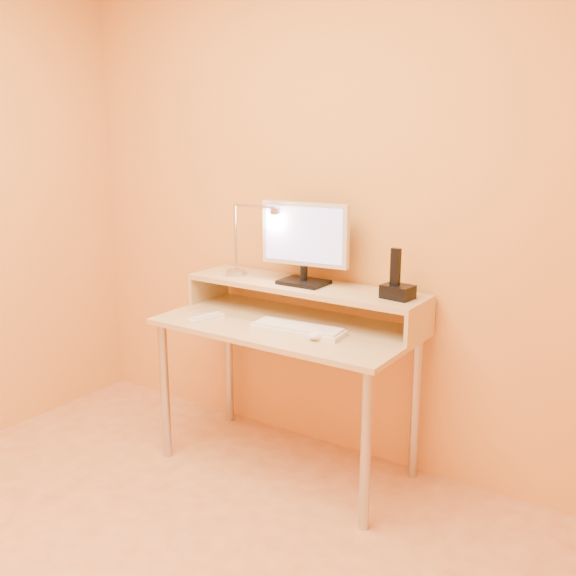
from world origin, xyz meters
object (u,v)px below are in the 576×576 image
Objects in this scene: phone_dock at (398,292)px; mouse at (319,334)px; lamp_base at (236,273)px; keyboard at (298,330)px; remote_control at (206,318)px; monitor_panel at (305,234)px.

mouse is (-0.24, -0.25, -0.17)m from phone_dock.
keyboard is (0.50, -0.19, -0.16)m from lamp_base.
lamp_base reaches higher than remote_control.
lamp_base is 0.87m from phone_dock.
remote_control is (-0.35, -0.31, -0.39)m from monitor_panel.
mouse is (0.24, -0.26, -0.38)m from monitor_panel.
lamp_base is at bearing 179.52° from monitor_panel.
monitor_panel is 2.38× the size of remote_control.
mouse is 0.64× the size of remote_control.
lamp_base is 0.56m from keyboard.
phone_dock is 1.11× the size of mouse.
remote_control is (-0.59, -0.05, -0.01)m from mouse.
phone_dock reaches higher than remote_control.
mouse is at bearing -53.79° from monitor_panel.
keyboard is 2.31× the size of remote_control.
phone_dock is 0.71× the size of remote_control.
remote_control is at bearing -144.59° from monitor_panel.
lamp_base is 0.24× the size of keyboard.
mouse is at bearing -19.53° from lamp_base.
monitor_panel is at bearing -174.51° from phone_dock.
lamp_base is (-0.38, -0.04, -0.23)m from monitor_panel.
mouse is at bearing 16.64° from remote_control.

